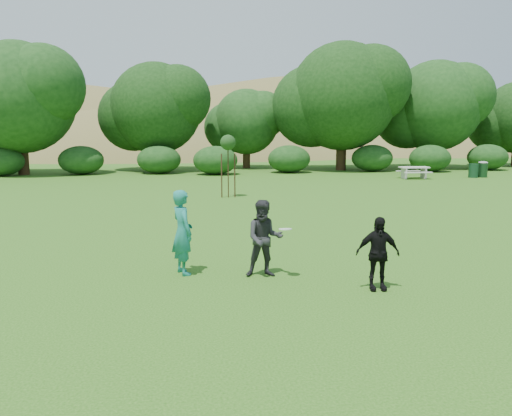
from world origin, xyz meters
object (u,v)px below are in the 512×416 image
Objects in this scene: player_teal at (182,232)px; player_grey at (264,239)px; player_black at (378,253)px; trash_can_near at (473,171)px; sapling at (228,144)px; trash_can_lidded at (483,169)px; picnic_table at (414,171)px.

player_teal is 1.12× the size of player_grey.
trash_can_near is (14.77, 21.25, -0.27)m from player_black.
player_grey is at bearing -91.10° from sapling.
trash_can_lidded is (15.51, 21.41, -0.17)m from player_black.
trash_can_near is 0.76m from trash_can_lidded.
sapling reaches higher than trash_can_lidded.
trash_can_near is at bearing -65.58° from player_teal.
picnic_table is at bearing -58.68° from player_teal.
player_grey reaches higher than trash_can_near.
picnic_table is (10.62, 21.08, -0.20)m from player_black.
sapling is at bearing -149.40° from picnic_table.
trash_can_lidded reaches higher than picnic_table.
trash_can_near is 4.16m from picnic_table.
sapling is 14.52m from picnic_table.
trash_can_near is 0.86× the size of trash_can_lidded.
player_black is at bearing -125.92° from trash_can_lidded.
sapling is at bearing 103.01° from player_black.
player_grey reaches higher than player_black.
sapling is 19.00m from trash_can_lidded.
player_black is at bearing -82.66° from sapling.
trash_can_near is 0.32× the size of sapling.
player_teal reaches higher than player_black.
player_teal is 12.41m from sapling.
trash_can_near is at bearing 60.86° from player_black.
player_black is (2.01, -1.17, -0.10)m from player_grey.
player_grey reaches higher than picnic_table.
trash_can_lidded is (4.89, 0.33, 0.02)m from picnic_table.
trash_can_lidded is at bearing -66.47° from player_teal.
trash_can_lidded is (17.28, 7.66, -1.88)m from sapling.
picnic_table is 1.71× the size of trash_can_lidded.
sapling is (-16.54, -7.50, 1.97)m from trash_can_near.
picnic_table is at bearing -176.10° from trash_can_lidded.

